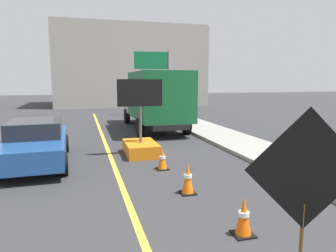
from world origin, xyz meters
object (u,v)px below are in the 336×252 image
(traffic_cone_near_sign, at_px, (244,217))
(traffic_cone_mid_lane, at_px, (188,178))
(arrow_board_trailer, at_px, (141,142))
(box_truck, at_px, (154,98))
(pickup_car, at_px, (36,142))
(roadwork_sign, at_px, (306,173))
(highway_guide_sign, at_px, (159,70))
(traffic_cone_far_lane, at_px, (162,159))

(traffic_cone_near_sign, bearing_deg, traffic_cone_mid_lane, 97.17)
(arrow_board_trailer, xyz_separation_m, box_truck, (1.84, 5.65, 1.24))
(traffic_cone_near_sign, bearing_deg, pickup_car, 124.28)
(traffic_cone_mid_lane, bearing_deg, box_truck, 81.35)
(roadwork_sign, distance_m, highway_guide_sign, 20.26)
(pickup_car, bearing_deg, traffic_cone_mid_lane, -45.28)
(arrow_board_trailer, distance_m, pickup_car, 3.47)
(arrow_board_trailer, height_order, highway_guide_sign, highway_guide_sign)
(roadwork_sign, bearing_deg, traffic_cone_near_sign, 97.81)
(highway_guide_sign, bearing_deg, traffic_cone_mid_lane, -101.80)
(traffic_cone_near_sign, bearing_deg, arrow_board_trailer, 95.69)
(roadwork_sign, distance_m, traffic_cone_mid_lane, 3.57)
(arrow_board_trailer, xyz_separation_m, pickup_car, (-3.45, -0.28, 0.21))
(roadwork_sign, xyz_separation_m, box_truck, (1.05, 13.14, 0.25))
(arrow_board_trailer, bearing_deg, traffic_cone_near_sign, -84.31)
(box_truck, distance_m, traffic_cone_mid_lane, 9.98)
(box_truck, xyz_separation_m, traffic_cone_far_lane, (-1.56, -7.67, -1.40))
(pickup_car, height_order, traffic_cone_far_lane, pickup_car)
(box_truck, distance_m, traffic_cone_far_lane, 7.95)
(roadwork_sign, height_order, traffic_cone_near_sign, roadwork_sign)
(roadwork_sign, bearing_deg, highway_guide_sign, 81.37)
(roadwork_sign, relative_size, traffic_cone_mid_lane, 3.10)
(box_truck, xyz_separation_m, traffic_cone_near_sign, (-1.22, -11.91, -1.38))
(box_truck, bearing_deg, arrow_board_trailer, -108.06)
(box_truck, distance_m, highway_guide_sign, 7.28)
(roadwork_sign, bearing_deg, box_truck, 85.43)
(traffic_cone_near_sign, bearing_deg, highway_guide_sign, 80.31)
(arrow_board_trailer, relative_size, traffic_cone_far_lane, 4.17)
(roadwork_sign, distance_m, traffic_cone_far_lane, 5.62)
(traffic_cone_near_sign, distance_m, traffic_cone_far_lane, 4.26)
(roadwork_sign, relative_size, highway_guide_sign, 0.47)
(pickup_car, bearing_deg, highway_guide_sign, 60.26)
(traffic_cone_mid_lane, height_order, traffic_cone_far_lane, traffic_cone_mid_lane)
(arrow_board_trailer, height_order, traffic_cone_far_lane, arrow_board_trailer)
(box_truck, xyz_separation_m, highway_guide_sign, (1.98, 6.80, 1.71))
(roadwork_sign, relative_size, arrow_board_trailer, 0.86)
(box_truck, relative_size, traffic_cone_far_lane, 11.34)
(pickup_car, relative_size, highway_guide_sign, 0.93)
(box_truck, relative_size, traffic_cone_mid_lane, 9.74)
(box_truck, bearing_deg, highway_guide_sign, 73.80)
(roadwork_sign, xyz_separation_m, traffic_cone_near_sign, (-0.17, 1.23, -1.14))
(traffic_cone_far_lane, bearing_deg, arrow_board_trailer, 98.08)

